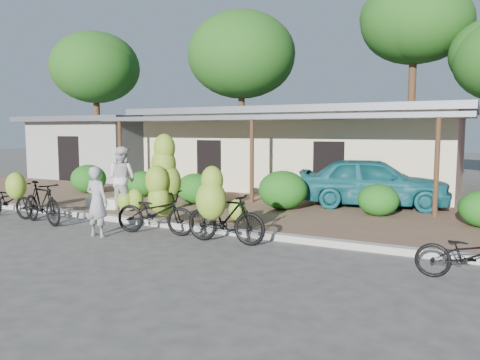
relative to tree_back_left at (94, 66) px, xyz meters
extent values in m
plane|color=#464441|center=(13.69, -13.11, -6.20)|extent=(100.00, 100.00, 0.00)
cube|color=brown|center=(13.69, -8.11, -6.14)|extent=(60.00, 6.00, 0.12)
cube|color=#A8A399|center=(13.69, -11.11, -6.12)|extent=(60.00, 0.25, 0.15)
cube|color=beige|center=(13.69, -2.11, -4.65)|extent=(12.00, 6.00, 3.10)
cube|color=slate|center=(13.69, -2.11, -2.97)|extent=(13.00, 7.00, 0.25)
cube|color=black|center=(13.69, -5.06, -5.10)|extent=(1.40, 0.12, 2.20)
cube|color=slate|center=(13.69, -6.11, -3.30)|extent=(13.00, 2.00, 0.15)
cylinder|color=#533121|center=(8.09, -7.01, -4.77)|extent=(0.14, 0.14, 2.85)
cylinder|color=#533121|center=(13.69, -7.01, -4.77)|extent=(0.14, 0.14, 2.85)
cylinder|color=#533121|center=(19.29, -7.01, -4.77)|extent=(0.14, 0.14, 2.85)
cube|color=#969692|center=(2.69, -2.11, -4.75)|extent=(6.00, 5.00, 2.90)
cube|color=slate|center=(2.69, -2.11, -3.17)|extent=(7.00, 6.00, 0.25)
cube|color=black|center=(2.69, -4.56, -5.10)|extent=(1.40, 0.12, 2.20)
cylinder|color=#533121|center=(0.19, -0.11, -2.97)|extent=(0.36, 0.36, 6.45)
ellipsoid|color=#183F0F|center=(0.19, -0.11, -0.10)|extent=(5.10, 5.10, 4.08)
ellipsoid|color=#183F0F|center=(-0.31, 0.19, 0.20)|extent=(4.33, 4.33, 3.47)
cylinder|color=#533121|center=(8.19, 2.89, -2.68)|extent=(0.36, 0.36, 7.04)
ellipsoid|color=#183F0F|center=(8.19, 2.89, 0.45)|extent=(5.99, 5.99, 4.79)
ellipsoid|color=#183F0F|center=(7.69, 3.19, 0.75)|extent=(5.09, 5.09, 4.08)
cylinder|color=#533121|center=(17.19, 3.39, -2.15)|extent=(0.36, 0.36, 8.08)
ellipsoid|color=#183F0F|center=(17.19, 3.39, 1.44)|extent=(5.02, 5.02, 4.02)
ellipsoid|color=#183F0F|center=(16.69, 3.69, 1.74)|extent=(4.27, 4.27, 3.41)
ellipsoid|color=#135714|center=(7.22, -7.81, -5.54)|extent=(1.37, 1.23, 1.07)
ellipsoid|color=#135714|center=(9.63, -7.62, -5.62)|extent=(1.16, 1.05, 0.91)
ellipsoid|color=#135714|center=(12.24, -8.17, -5.59)|extent=(1.25, 1.13, 0.98)
ellipsoid|color=#135714|center=(15.13, -7.84, -5.50)|extent=(1.48, 1.34, 1.16)
ellipsoid|color=#135714|center=(17.89, -7.63, -5.64)|extent=(1.13, 1.01, 0.88)
imported|color=black|center=(8.50, -12.12, -5.70)|extent=(1.92, 0.73, 1.00)
imported|color=black|center=(10.08, -12.30, -5.63)|extent=(1.96, 0.93, 1.13)
ellipsoid|color=#98AA2A|center=(9.93, -12.93, -5.12)|extent=(0.55, 0.47, 0.69)
imported|color=black|center=(13.52, -11.91, -5.67)|extent=(2.10, 1.05, 1.05)
ellipsoid|color=#98AA2A|center=(13.37, -11.37, -5.44)|extent=(0.68, 0.58, 0.85)
ellipsoid|color=#98AA2A|center=(13.47, -11.36, -5.00)|extent=(0.75, 0.64, 0.94)
ellipsoid|color=#98AA2A|center=(13.39, -11.37, -4.56)|extent=(0.65, 0.55, 0.81)
ellipsoid|color=#98AA2A|center=(13.42, -11.37, -4.15)|extent=(0.56, 0.48, 0.70)
ellipsoid|color=#98AA2A|center=(13.48, -11.71, -5.38)|extent=(0.56, 0.48, 0.70)
ellipsoid|color=#98AA2A|center=(13.44, -11.72, -4.93)|extent=(0.60, 0.51, 0.75)
imported|color=black|center=(15.45, -11.92, -5.63)|extent=(1.91, 0.62, 1.13)
ellipsoid|color=#98AA2A|center=(15.48, -12.57, -5.15)|extent=(0.66, 0.56, 0.83)
ellipsoid|color=#98AA2A|center=(15.48, -12.52, -4.74)|extent=(0.48, 0.41, 0.60)
imported|color=black|center=(20.30, -12.39, -5.74)|extent=(1.73, 0.61, 0.91)
ellipsoid|color=#98AA2A|center=(11.10, -10.23, -5.79)|extent=(0.46, 0.39, 0.58)
ellipsoid|color=#98AA2A|center=(11.33, -10.04, -5.75)|extent=(0.52, 0.44, 0.65)
ellipsoid|color=#98AA2A|center=(14.80, -10.14, -5.78)|extent=(0.47, 0.40, 0.59)
cube|color=white|center=(10.75, -10.07, -5.93)|extent=(0.91, 0.56, 0.30)
cube|color=white|center=(10.02, -10.19, -5.94)|extent=(0.78, 0.45, 0.28)
imported|color=gray|center=(12.48, -12.74, -5.37)|extent=(0.61, 0.40, 1.65)
imported|color=silver|center=(10.93, -10.14, -5.13)|extent=(0.95, 0.76, 1.88)
imported|color=#176169|center=(17.40, -6.11, -5.30)|extent=(4.83, 2.77, 1.55)
camera|label=1|loc=(20.40, -20.73, -3.72)|focal=35.00mm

